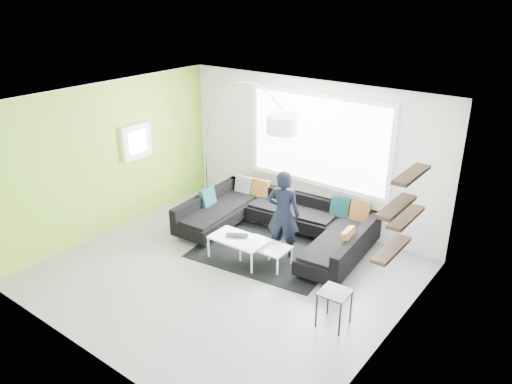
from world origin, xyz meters
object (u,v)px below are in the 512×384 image
arc_lamp (205,140)px  person (283,214)px  coffee_table (252,251)px  side_table (334,308)px  laptop (237,237)px  sectional_sofa (276,225)px

arc_lamp → person: arc_lamp is taller
coffee_table → side_table: bearing=-20.8°
laptop → arc_lamp: bearing=115.0°
arc_lamp → side_table: bearing=-13.0°
person → coffee_table: bearing=40.9°
coffee_table → person: size_ratio=0.80×
coffee_table → arc_lamp: arc_lamp is taller
coffee_table → arc_lamp: bearing=147.1°
person → side_table: bearing=124.6°
person → laptop: bearing=28.5°
coffee_table → side_table: (1.94, -0.68, 0.07)m
coffee_table → person: (0.28, 0.50, 0.58)m
arc_lamp → laptop: arc_lamp is taller
arc_lamp → side_table: size_ratio=5.13×
sectional_sofa → laptop: bearing=-104.3°
sectional_sofa → arc_lamp: 2.52m
sectional_sofa → person: person is taller
sectional_sofa → coffee_table: 0.87m
sectional_sofa → arc_lamp: bearing=160.5°
sectional_sofa → arc_lamp: size_ratio=1.26×
arc_lamp → sectional_sofa: bearing=-1.1°
sectional_sofa → side_table: bearing=-42.1°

